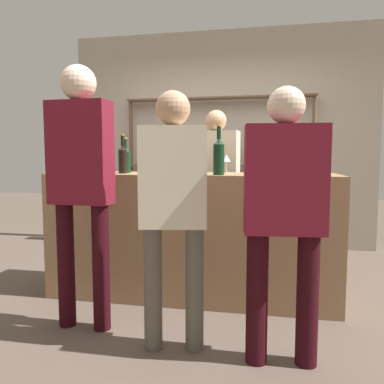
{
  "coord_description": "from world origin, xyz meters",
  "views": [
    {
      "loc": [
        0.6,
        -3.06,
        1.16
      ],
      "look_at": [
        0.0,
        0.0,
        0.88
      ],
      "focal_mm": 35.0,
      "sensor_mm": 36.0,
      "label": 1
    }
  ],
  "objects_px": {
    "server_behind_counter": "(216,177)",
    "counter_bottle_1": "(312,159)",
    "customer_right": "(284,206)",
    "counter_bottle_0": "(126,159)",
    "counter_bottle_2": "(85,156)",
    "customer_center": "(173,200)",
    "counter_bottle_3": "(123,159)",
    "wine_glass": "(226,159)",
    "ice_bucket": "(293,159)",
    "counter_bottle_4": "(219,156)",
    "customer_left": "(81,174)"
  },
  "relations": [
    {
      "from": "server_behind_counter",
      "to": "counter_bottle_1",
      "type": "bearing_deg",
      "value": 47.6
    },
    {
      "from": "counter_bottle_1",
      "to": "customer_right",
      "type": "relative_size",
      "value": 0.21
    },
    {
      "from": "counter_bottle_0",
      "to": "counter_bottle_2",
      "type": "xyz_separation_m",
      "value": [
        -0.44,
        0.12,
        0.03
      ]
    },
    {
      "from": "server_behind_counter",
      "to": "customer_center",
      "type": "xyz_separation_m",
      "value": [
        -0.02,
        -1.77,
        -0.05
      ]
    },
    {
      "from": "counter_bottle_0",
      "to": "customer_center",
      "type": "distance_m",
      "value": 1.19
    },
    {
      "from": "counter_bottle_0",
      "to": "counter_bottle_1",
      "type": "bearing_deg",
      "value": -7.37
    },
    {
      "from": "counter_bottle_3",
      "to": "customer_center",
      "type": "xyz_separation_m",
      "value": [
        0.64,
        -0.83,
        -0.24
      ]
    },
    {
      "from": "wine_glass",
      "to": "counter_bottle_1",
      "type": "bearing_deg",
      "value": -29.81
    },
    {
      "from": "counter_bottle_0",
      "to": "customer_center",
      "type": "bearing_deg",
      "value": -55.27
    },
    {
      "from": "ice_bucket",
      "to": "wine_glass",
      "type": "bearing_deg",
      "value": 153.22
    },
    {
      "from": "counter_bottle_0",
      "to": "counter_bottle_4",
      "type": "xyz_separation_m",
      "value": [
        0.85,
        -0.26,
        0.03
      ]
    },
    {
      "from": "counter_bottle_0",
      "to": "wine_glass",
      "type": "xyz_separation_m",
      "value": [
        0.86,
        0.19,
        0.0
      ]
    },
    {
      "from": "counter_bottle_1",
      "to": "counter_bottle_2",
      "type": "relative_size",
      "value": 0.88
    },
    {
      "from": "ice_bucket",
      "to": "customer_right",
      "type": "relative_size",
      "value": 0.16
    },
    {
      "from": "counter_bottle_1",
      "to": "server_behind_counter",
      "type": "xyz_separation_m",
      "value": [
        -0.85,
        1.01,
        -0.19
      ]
    },
    {
      "from": "counter_bottle_1",
      "to": "customer_center",
      "type": "height_order",
      "value": "customer_center"
    },
    {
      "from": "counter_bottle_0",
      "to": "ice_bucket",
      "type": "distance_m",
      "value": 1.41
    },
    {
      "from": "customer_right",
      "to": "counter_bottle_4",
      "type": "bearing_deg",
      "value": 25.61
    },
    {
      "from": "counter_bottle_4",
      "to": "ice_bucket",
      "type": "height_order",
      "value": "counter_bottle_4"
    },
    {
      "from": "counter_bottle_2",
      "to": "counter_bottle_4",
      "type": "xyz_separation_m",
      "value": [
        1.29,
        -0.38,
        -0.0
      ]
    },
    {
      "from": "counter_bottle_4",
      "to": "counter_bottle_0",
      "type": "bearing_deg",
      "value": 163.05
    },
    {
      "from": "server_behind_counter",
      "to": "customer_left",
      "type": "distance_m",
      "value": 1.75
    },
    {
      "from": "counter_bottle_0",
      "to": "customer_right",
      "type": "height_order",
      "value": "customer_right"
    },
    {
      "from": "wine_glass",
      "to": "server_behind_counter",
      "type": "bearing_deg",
      "value": 105.43
    },
    {
      "from": "counter_bottle_4",
      "to": "customer_left",
      "type": "distance_m",
      "value": 1.02
    },
    {
      "from": "wine_glass",
      "to": "counter_bottle_2",
      "type": "bearing_deg",
      "value": -177.19
    },
    {
      "from": "counter_bottle_2",
      "to": "ice_bucket",
      "type": "distance_m",
      "value": 1.86
    },
    {
      "from": "counter_bottle_1",
      "to": "customer_center",
      "type": "xyz_separation_m",
      "value": [
        -0.87,
        -0.76,
        -0.24
      ]
    },
    {
      "from": "counter_bottle_3",
      "to": "ice_bucket",
      "type": "xyz_separation_m",
      "value": [
        1.38,
        0.04,
        -0.0
      ]
    },
    {
      "from": "counter_bottle_3",
      "to": "counter_bottle_4",
      "type": "height_order",
      "value": "counter_bottle_4"
    },
    {
      "from": "counter_bottle_2",
      "to": "server_behind_counter",
      "type": "xyz_separation_m",
      "value": [
        1.13,
        0.69,
        -0.22
      ]
    },
    {
      "from": "counter_bottle_2",
      "to": "wine_glass",
      "type": "relative_size",
      "value": 2.33
    },
    {
      "from": "counter_bottle_0",
      "to": "server_behind_counter",
      "type": "distance_m",
      "value": 1.08
    },
    {
      "from": "counter_bottle_2",
      "to": "counter_bottle_3",
      "type": "bearing_deg",
      "value": -28.46
    },
    {
      "from": "counter_bottle_1",
      "to": "counter_bottle_2",
      "type": "bearing_deg",
      "value": 170.75
    },
    {
      "from": "wine_glass",
      "to": "customer_center",
      "type": "bearing_deg",
      "value": -99.71
    },
    {
      "from": "counter_bottle_3",
      "to": "customer_left",
      "type": "height_order",
      "value": "customer_left"
    },
    {
      "from": "counter_bottle_2",
      "to": "customer_left",
      "type": "xyz_separation_m",
      "value": [
        0.43,
        -0.91,
        -0.12
      ]
    },
    {
      "from": "wine_glass",
      "to": "customer_center",
      "type": "height_order",
      "value": "customer_center"
    },
    {
      "from": "counter_bottle_1",
      "to": "counter_bottle_3",
      "type": "distance_m",
      "value": 1.51
    },
    {
      "from": "counter_bottle_0",
      "to": "customer_center",
      "type": "xyz_separation_m",
      "value": [
        0.66,
        -0.96,
        -0.23
      ]
    },
    {
      "from": "counter_bottle_1",
      "to": "counter_bottle_2",
      "type": "height_order",
      "value": "counter_bottle_2"
    },
    {
      "from": "counter_bottle_1",
      "to": "counter_bottle_0",
      "type": "bearing_deg",
      "value": 172.63
    },
    {
      "from": "ice_bucket",
      "to": "customer_right",
      "type": "height_order",
      "value": "customer_right"
    },
    {
      "from": "customer_left",
      "to": "customer_center",
      "type": "distance_m",
      "value": 0.71
    },
    {
      "from": "counter_bottle_4",
      "to": "wine_glass",
      "type": "xyz_separation_m",
      "value": [
        0.01,
        0.44,
        -0.02
      ]
    },
    {
      "from": "counter_bottle_3",
      "to": "counter_bottle_4",
      "type": "bearing_deg",
      "value": -8.87
    },
    {
      "from": "counter_bottle_2",
      "to": "customer_right",
      "type": "height_order",
      "value": "customer_right"
    },
    {
      "from": "customer_center",
      "to": "customer_left",
      "type": "bearing_deg",
      "value": 66.44
    },
    {
      "from": "counter_bottle_4",
      "to": "customer_right",
      "type": "distance_m",
      "value": 0.91
    }
  ]
}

